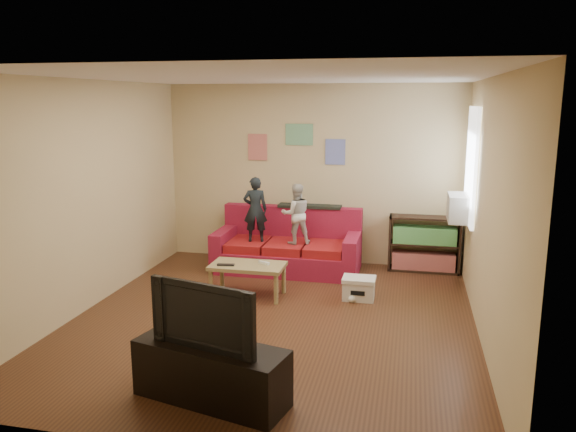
% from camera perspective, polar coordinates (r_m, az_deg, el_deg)
% --- Properties ---
extents(room_shell, '(4.52, 5.02, 2.72)m').
position_cam_1_polar(room_shell, '(6.13, -1.61, 1.26)').
color(room_shell, '#502D1A').
rests_on(room_shell, ground).
extents(sofa, '(2.10, 0.96, 0.92)m').
position_cam_1_polar(sofa, '(8.29, 0.04, -3.33)').
color(sofa, maroon).
rests_on(sofa, ground).
extents(child_a, '(0.39, 0.30, 0.95)m').
position_cam_1_polar(child_a, '(8.10, -3.35, 0.67)').
color(child_a, black).
rests_on(child_a, sofa).
extents(child_b, '(0.52, 0.47, 0.87)m').
position_cam_1_polar(child_b, '(7.96, 0.82, 0.22)').
color(child_b, beige).
rests_on(child_b, sofa).
extents(coffee_table, '(0.94, 0.51, 0.42)m').
position_cam_1_polar(coffee_table, '(7.17, -4.12, -5.37)').
color(coffee_table, '#A08B57').
rests_on(coffee_table, ground).
extents(remote, '(0.22, 0.08, 0.02)m').
position_cam_1_polar(remote, '(7.11, -6.34, -4.95)').
color(remote, black).
rests_on(remote, coffee_table).
extents(game_controller, '(0.16, 0.10, 0.03)m').
position_cam_1_polar(game_controller, '(7.14, -2.47, -4.78)').
color(game_controller, silver).
rests_on(game_controller, coffee_table).
extents(bookshelf, '(1.01, 0.30, 0.81)m').
position_cam_1_polar(bookshelf, '(8.42, 13.64, -3.06)').
color(bookshelf, black).
rests_on(bookshelf, ground).
extents(window, '(0.04, 1.08, 1.48)m').
position_cam_1_polar(window, '(7.58, 18.13, 4.91)').
color(window, white).
rests_on(window, room_shell).
extents(ac_unit, '(0.28, 0.55, 0.35)m').
position_cam_1_polar(ac_unit, '(7.65, 16.97, 0.80)').
color(ac_unit, '#B7B2A3').
rests_on(ac_unit, window).
extents(artwork_left, '(0.30, 0.01, 0.40)m').
position_cam_1_polar(artwork_left, '(8.68, -3.11, 7.00)').
color(artwork_left, '#D87266').
rests_on(artwork_left, room_shell).
extents(artwork_center, '(0.42, 0.01, 0.32)m').
position_cam_1_polar(artwork_center, '(8.51, 1.14, 8.27)').
color(artwork_center, '#72B27F').
rests_on(artwork_center, room_shell).
extents(artwork_right, '(0.30, 0.01, 0.38)m').
position_cam_1_polar(artwork_right, '(8.44, 4.82, 6.50)').
color(artwork_right, '#727FCC').
rests_on(artwork_right, room_shell).
extents(file_box, '(0.41, 0.31, 0.28)m').
position_cam_1_polar(file_box, '(7.16, 7.21, -7.28)').
color(file_box, white).
rests_on(file_box, ground).
extents(tv_stand, '(1.37, 0.73, 0.49)m').
position_cam_1_polar(tv_stand, '(4.87, -7.81, -15.51)').
color(tv_stand, black).
rests_on(tv_stand, ground).
extents(television, '(0.97, 0.37, 0.56)m').
position_cam_1_polar(television, '(4.65, -8.00, -9.74)').
color(television, black).
rests_on(television, tv_stand).
extents(tissue, '(0.11, 0.11, 0.09)m').
position_cam_1_polar(tissue, '(7.05, 6.50, -8.40)').
color(tissue, beige).
rests_on(tissue, ground).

